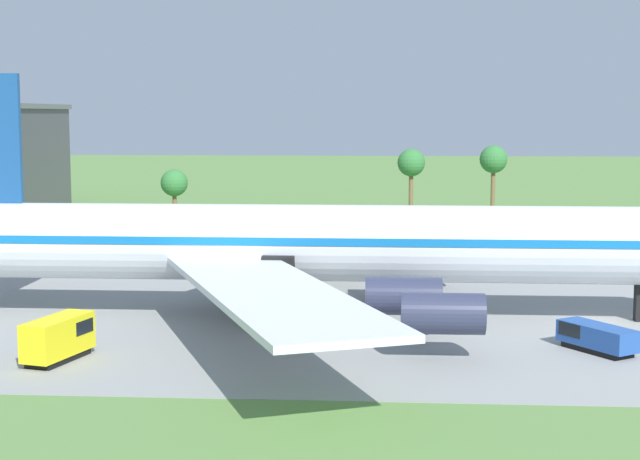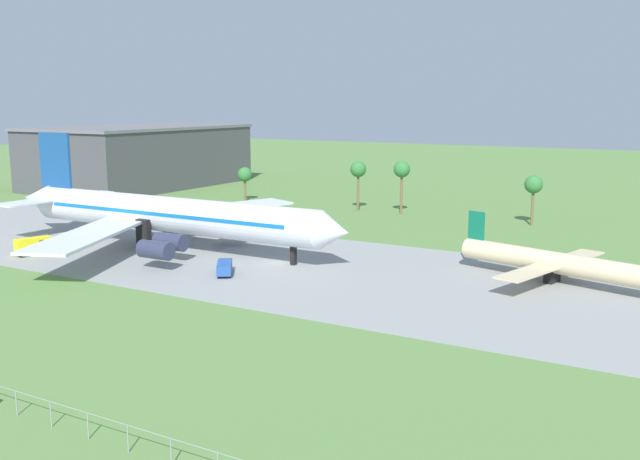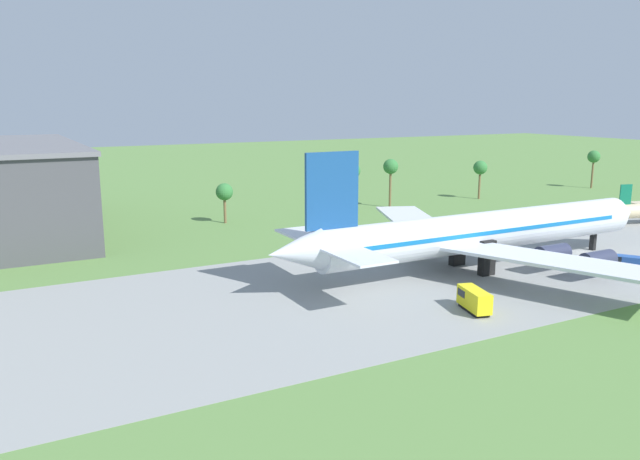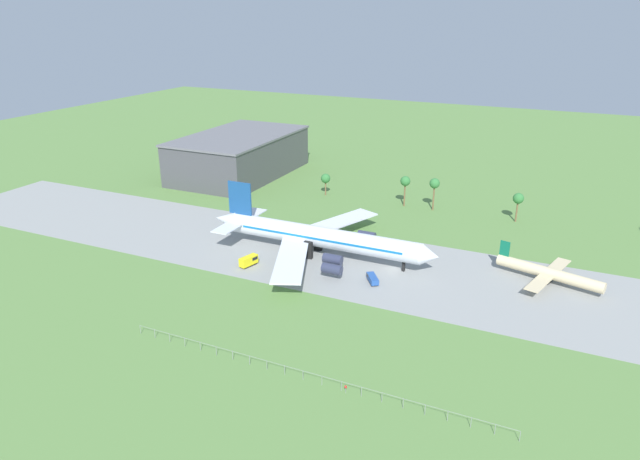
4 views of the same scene
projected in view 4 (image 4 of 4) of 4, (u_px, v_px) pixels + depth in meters
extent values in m
plane|color=#5B8442|center=(392.00, 270.00, 156.54)|extent=(600.00, 600.00, 0.00)
cube|color=gray|center=(392.00, 270.00, 156.54)|extent=(320.00, 44.00, 0.02)
cylinder|color=silver|center=(322.00, 237.00, 163.25)|extent=(58.11, 5.92, 5.92)
cone|color=silver|center=(430.00, 256.00, 150.95)|extent=(4.74, 5.80, 5.80)
cone|color=silver|center=(226.00, 219.00, 175.92)|extent=(7.40, 5.63, 5.63)
cube|color=#146BB7|center=(322.00, 236.00, 163.09)|extent=(49.39, 6.04, 0.59)
cube|color=navy|center=(240.00, 198.00, 171.04)|extent=(7.70, 0.50, 10.07)
cube|color=silver|center=(240.00, 220.00, 173.73)|extent=(5.33, 23.69, 0.30)
cube|color=silver|center=(291.00, 259.00, 151.66)|extent=(18.50, 30.99, 0.44)
cube|color=silver|center=(336.00, 223.00, 177.31)|extent=(18.50, 30.99, 0.44)
cylinder|color=#2D334C|center=(333.00, 259.00, 155.75)|extent=(5.33, 2.67, 2.67)
cylinder|color=#2D334C|center=(332.00, 269.00, 149.80)|extent=(5.33, 2.67, 2.67)
cylinder|color=#2D334C|center=(352.00, 241.00, 167.78)|extent=(5.33, 2.67, 2.67)
cylinder|color=#2D334C|center=(367.00, 236.00, 171.85)|extent=(5.33, 2.67, 2.67)
cube|color=black|center=(404.00, 262.00, 154.85)|extent=(0.70, 0.90, 5.22)
cube|color=black|center=(308.00, 250.00, 162.79)|extent=(2.40, 1.20, 5.22)
cube|color=black|center=(318.00, 242.00, 168.30)|extent=(2.40, 1.20, 5.22)
cylinder|color=beige|center=(549.00, 273.00, 147.92)|extent=(27.28, 10.15, 2.98)
cube|color=#0F6647|center=(505.00, 248.00, 154.06)|extent=(2.65, 0.94, 4.18)
cube|color=beige|center=(549.00, 274.00, 148.03)|extent=(10.00, 24.79, 0.24)
cube|color=black|center=(548.00, 278.00, 148.43)|extent=(1.87, 2.91, 2.84)
cube|color=black|center=(372.00, 282.00, 149.20)|extent=(4.20, 4.96, 0.40)
cube|color=#234C99|center=(373.00, 279.00, 148.87)|extent=(4.85, 5.77, 1.43)
cube|color=black|center=(371.00, 275.00, 150.21)|extent=(2.80, 2.78, 0.90)
cube|color=black|center=(249.00, 265.00, 158.84)|extent=(2.98, 5.07, 0.40)
cube|color=yellow|center=(249.00, 261.00, 158.33)|extent=(3.39, 5.93, 2.42)
cube|color=black|center=(253.00, 258.00, 159.30)|extent=(2.48, 2.42, 0.90)
cylinder|color=gray|center=(140.00, 330.00, 125.30)|extent=(0.10, 0.10, 2.10)
cylinder|color=gray|center=(155.00, 334.00, 123.73)|extent=(0.10, 0.10, 2.10)
cylinder|color=gray|center=(170.00, 338.00, 122.17)|extent=(0.10, 0.10, 2.10)
cylinder|color=gray|center=(185.00, 342.00, 120.60)|extent=(0.10, 0.10, 2.10)
cylinder|color=gray|center=(200.00, 346.00, 119.03)|extent=(0.10, 0.10, 2.10)
cylinder|color=gray|center=(216.00, 351.00, 117.47)|extent=(0.10, 0.10, 2.10)
cylinder|color=gray|center=(233.00, 355.00, 115.90)|extent=(0.10, 0.10, 2.10)
cylinder|color=gray|center=(250.00, 360.00, 114.34)|extent=(0.10, 0.10, 2.10)
cylinder|color=gray|center=(267.00, 365.00, 112.77)|extent=(0.10, 0.10, 2.10)
cylinder|color=gray|center=(285.00, 370.00, 111.20)|extent=(0.10, 0.10, 2.10)
cylinder|color=gray|center=(303.00, 375.00, 109.64)|extent=(0.10, 0.10, 2.10)
cylinder|color=gray|center=(322.00, 381.00, 108.07)|extent=(0.10, 0.10, 2.10)
cylinder|color=gray|center=(341.00, 386.00, 106.50)|extent=(0.10, 0.10, 2.10)
cylinder|color=gray|center=(361.00, 392.00, 104.94)|extent=(0.10, 0.10, 2.10)
cylinder|color=gray|center=(382.00, 397.00, 103.37)|extent=(0.10, 0.10, 2.10)
cylinder|color=gray|center=(403.00, 403.00, 101.81)|extent=(0.10, 0.10, 2.10)
cylinder|color=gray|center=(425.00, 410.00, 100.24)|extent=(0.10, 0.10, 2.10)
cylinder|color=gray|center=(448.00, 416.00, 98.67)|extent=(0.10, 0.10, 2.10)
cylinder|color=gray|center=(471.00, 423.00, 97.11)|extent=(0.10, 0.10, 2.10)
cylinder|color=gray|center=(495.00, 429.00, 95.54)|extent=(0.10, 0.10, 2.10)
cylinder|color=gray|center=(520.00, 436.00, 93.97)|extent=(0.10, 0.10, 2.10)
cylinder|color=gray|center=(303.00, 371.00, 109.27)|extent=(80.00, 0.06, 0.06)
cylinder|color=gray|center=(346.00, 389.00, 105.94)|extent=(0.08, 0.08, 1.60)
cube|color=red|center=(346.00, 387.00, 105.71)|extent=(0.44, 0.03, 0.56)
cube|color=#47474C|center=(239.00, 156.00, 243.72)|extent=(36.00, 60.00, 16.58)
cube|color=slate|center=(238.00, 136.00, 240.57)|extent=(36.72, 61.20, 0.80)
cylinder|color=brown|center=(434.00, 198.00, 201.33)|extent=(0.56, 0.56, 9.32)
sphere|color=#337538|center=(435.00, 183.00, 199.43)|extent=(3.60, 3.60, 3.60)
cylinder|color=brown|center=(405.00, 194.00, 205.57)|extent=(0.56, 0.56, 8.84)
sphere|color=#337538|center=(405.00, 181.00, 203.76)|extent=(3.60, 3.60, 3.60)
cylinder|color=brown|center=(326.00, 187.00, 218.34)|extent=(0.56, 0.56, 6.05)
sphere|color=#337538|center=(326.00, 178.00, 217.03)|extent=(3.60, 3.60, 3.60)
cylinder|color=brown|center=(517.00, 211.00, 190.54)|extent=(0.56, 0.56, 7.65)
sphere|color=#337538|center=(518.00, 198.00, 188.94)|extent=(3.60, 3.60, 3.60)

